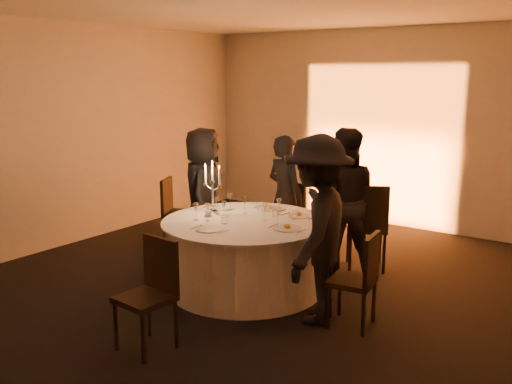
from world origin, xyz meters
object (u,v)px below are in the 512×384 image
Objects in this scene: chair_back_right at (367,222)px; banquet_table at (245,255)px; guest_left at (203,193)px; candelabra at (213,194)px; coffee_cup at (208,214)px; guest_back_right at (343,201)px; chair_right at (360,275)px; chair_front at (152,287)px; chair_left at (175,208)px; guest_back_left at (285,196)px; guest_right at (317,230)px; chair_back_left at (298,211)px.

banquet_table is at bearing 28.11° from chair_back_right.
candelabra is (0.60, -0.54, 0.15)m from guest_left.
banquet_table is 0.61m from coffee_cup.
candelabra is at bearing 169.62° from banquet_table.
chair_right is at bearing 95.28° from guest_back_right.
chair_right is 1.88m from chair_front.
chair_left is at bearing -18.08° from guest_back_right.
chair_back_right is at bearing 41.73° from candelabra.
chair_front is (1.88, -2.29, 0.01)m from chair_left.
banquet_table is 2.00× the size of chair_right.
guest_back_left is at bearing -27.90° from chair_back_right.
candelabra is (-0.67, 1.64, 0.44)m from chair_front.
guest_left is 1.79m from guest_back_right.
guest_right is at bearing 79.88° from guest_back_right.
chair_back_right is 0.62× the size of guest_back_right.
banquet_table is at bearing 35.04° from guest_back_right.
candelabra is at bearing 117.09° from chair_front.
guest_left reaches higher than candelabra.
chair_back_left is 1.31m from guest_left.
guest_back_right reaches higher than guest_left.
banquet_table is 1.93× the size of chair_left.
guest_right is (2.77, -1.01, 0.37)m from chair_left.
chair_right is at bearing 51.55° from chair_front.
guest_right is at bearing -14.37° from banquet_table.
chair_back_left is 1.02× the size of chair_right.
guest_back_right reaches higher than chair_right.
chair_right is 0.53× the size of guest_back_right.
chair_left is 1.45m from candelabra.
guest_right reaches higher than guest_back_right.
chair_left is 1.03× the size of chair_right.
chair_back_right is 1.76× the size of candelabra.
chair_back_left is 0.54× the size of guest_back_right.
chair_left is at bearing 147.40° from coffee_cup.
chair_front is 1.59× the size of candelabra.
banquet_table is 0.80m from candelabra.
chair_back_right is 1.86m from candelabra.
guest_right is 16.22× the size of coffee_cup.
chair_back_right reaches higher than coffee_cup.
chair_left is at bearing 156.77° from banquet_table.
chair_back_right is (1.13, -0.29, 0.08)m from chair_back_left.
guest_right is 2.97× the size of candelabra.
chair_front reaches higher than coffee_cup.
chair_front is 0.57× the size of guest_left.
chair_front is 1.83m from candelabra.
chair_front is 1.60m from coffee_cup.
banquet_table is 1.37m from guest_back_left.
chair_front reaches higher than chair_left.
chair_right is 2.28m from guest_back_left.
guest_left is 1.00m from coffee_cup.
coffee_cup reaches higher than banquet_table.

